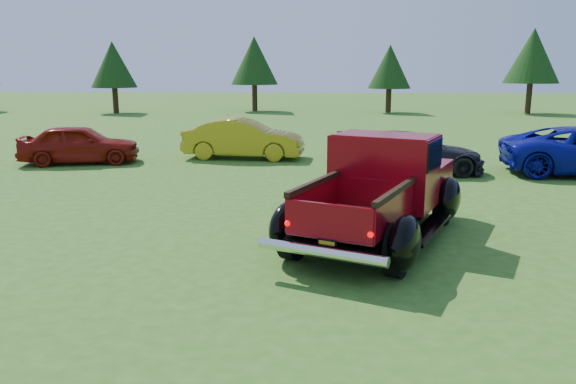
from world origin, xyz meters
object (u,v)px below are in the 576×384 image
at_px(tree_mid_left, 254,61).
at_px(show_car_yellow, 244,139).
at_px(tree_west, 113,65).
at_px(show_car_grey, 410,153).
at_px(pickup_truck, 384,187).
at_px(tree_mid_right, 390,67).
at_px(tree_east, 533,56).
at_px(show_car_red, 80,144).

height_order(tree_mid_left, show_car_yellow, tree_mid_left).
bearing_deg(tree_west, show_car_grey, -53.71).
relative_size(pickup_truck, show_car_grey, 1.26).
bearing_deg(tree_mid_right, show_car_yellow, -110.97).
bearing_deg(show_car_yellow, tree_mid_left, 10.18).
distance_m(tree_mid_right, show_car_grey, 22.38).
xyz_separation_m(tree_mid_left, tree_east, (18.00, -1.50, 0.27)).
distance_m(tree_west, tree_mid_left, 9.22).
relative_size(show_car_yellow, show_car_grey, 0.96).
relative_size(tree_mid_left, show_car_yellow, 1.28).
distance_m(tree_west, show_car_grey, 26.31).
xyz_separation_m(tree_west, pickup_truck, (13.94, -27.10, -2.25)).
distance_m(tree_mid_left, tree_mid_right, 9.06).
height_order(tree_west, tree_east, tree_east).
bearing_deg(pickup_truck, tree_mid_left, 124.56).
relative_size(tree_west, show_car_grey, 1.13).
bearing_deg(tree_east, show_car_grey, -118.02).
xyz_separation_m(tree_west, show_car_grey, (15.50, -21.11, -2.52)).
distance_m(tree_east, show_car_red, 29.68).
bearing_deg(show_car_red, tree_east, -57.89).
height_order(show_car_yellow, show_car_grey, show_car_yellow).
bearing_deg(tree_east, show_car_yellow, -130.87).
distance_m(tree_west, pickup_truck, 30.56).
bearing_deg(tree_mid_left, tree_mid_right, -6.34).
xyz_separation_m(tree_mid_right, tree_east, (9.00, -0.50, 0.68)).
relative_size(tree_west, tree_mid_left, 0.92).
height_order(tree_east, show_car_yellow, tree_east).
distance_m(pickup_truck, show_car_red, 11.20).
xyz_separation_m(tree_mid_left, show_car_grey, (6.50, -23.11, -2.79)).
xyz_separation_m(tree_east, pickup_truck, (-13.06, -27.60, -2.80)).
xyz_separation_m(show_car_red, show_car_yellow, (5.00, 1.16, 0.04)).
xyz_separation_m(tree_mid_right, show_car_grey, (-2.50, -22.11, -2.38)).
distance_m(pickup_truck, show_car_yellow, 9.20).
height_order(tree_mid_right, show_car_yellow, tree_mid_right).
bearing_deg(tree_mid_left, tree_east, -4.76).
height_order(tree_east, show_car_grey, tree_east).
relative_size(show_car_red, show_car_yellow, 0.91).
relative_size(tree_mid_right, show_car_red, 1.23).
relative_size(pickup_truck, show_car_yellow, 1.32).
distance_m(show_car_red, show_car_grey, 10.09).
xyz_separation_m(show_car_red, show_car_grey, (10.00, -1.37, -0.02)).
height_order(pickup_truck, show_car_grey, pickup_truck).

